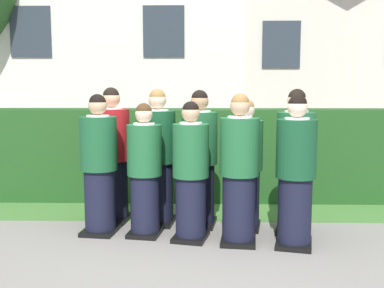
# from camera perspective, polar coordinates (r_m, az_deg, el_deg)

# --- Properties ---
(ground_plane) EXTENTS (60.00, 60.00, 0.00)m
(ground_plane) POSITION_cam_1_polar(r_m,az_deg,el_deg) (5.33, -0.07, -11.60)
(ground_plane) COLOR gray
(student_front_row_0) EXTENTS (0.43, 0.51, 1.63)m
(student_front_row_0) POSITION_cam_1_polar(r_m,az_deg,el_deg) (5.46, -11.46, -2.90)
(student_front_row_0) COLOR black
(student_front_row_0) RESTS_ON ground
(student_front_row_1) EXTENTS (0.42, 0.49, 1.53)m
(student_front_row_1) POSITION_cam_1_polar(r_m,az_deg,el_deg) (5.31, -5.91, -3.61)
(student_front_row_1) COLOR black
(student_front_row_1) RESTS_ON ground
(student_front_row_2) EXTENTS (0.45, 0.51, 1.56)m
(student_front_row_2) POSITION_cam_1_polar(r_m,az_deg,el_deg) (5.12, -0.16, -3.83)
(student_front_row_2) COLOR black
(student_front_row_2) RESTS_ON ground
(student_front_row_3) EXTENTS (0.43, 0.51, 1.64)m
(student_front_row_3) POSITION_cam_1_polar(r_m,az_deg,el_deg) (5.03, 5.89, -3.57)
(student_front_row_3) COLOR black
(student_front_row_3) RESTS_ON ground
(student_front_row_4) EXTENTS (0.47, 0.56, 1.63)m
(student_front_row_4) POSITION_cam_1_polar(r_m,az_deg,el_deg) (5.02, 12.75, -3.78)
(student_front_row_4) COLOR black
(student_front_row_4) RESTS_ON ground
(student_in_red_blazer) EXTENTS (0.46, 0.56, 1.71)m
(student_in_red_blazer) POSITION_cam_1_polar(r_m,az_deg,el_deg) (5.91, -9.86, -1.73)
(student_in_red_blazer) COLOR black
(student_in_red_blazer) RESTS_ON ground
(student_rear_row_1) EXTENTS (0.45, 0.55, 1.69)m
(student_rear_row_1) POSITION_cam_1_polar(r_m,az_deg,el_deg) (5.73, -4.25, -2.02)
(student_rear_row_1) COLOR black
(student_rear_row_1) RESTS_ON ground
(student_rear_row_2) EXTENTS (0.45, 0.53, 1.68)m
(student_rear_row_2) POSITION_cam_1_polar(r_m,az_deg,el_deg) (5.64, 0.94, -2.20)
(student_rear_row_2) COLOR black
(student_rear_row_2) RESTS_ON ground
(student_rear_row_3) EXTENTS (0.43, 0.50, 1.57)m
(student_rear_row_3) POSITION_cam_1_polar(r_m,az_deg,el_deg) (5.56, 6.66, -2.93)
(student_rear_row_3) COLOR black
(student_rear_row_3) RESTS_ON ground
(student_rear_row_4) EXTENTS (0.50, 0.57, 1.69)m
(student_rear_row_4) POSITION_cam_1_polar(r_m,az_deg,el_deg) (5.51, 12.69, -2.52)
(student_rear_row_4) COLOR black
(student_rear_row_4) RESTS_ON ground
(hedge) EXTENTS (8.83, 0.70, 1.38)m
(hedge) POSITION_cam_1_polar(r_m,az_deg,el_deg) (7.01, 0.32, -1.28)
(hedge) COLOR #214C1E
(hedge) RESTS_ON ground
(school_building_main) EXTENTS (6.90, 4.08, 6.66)m
(school_building_main) POSITION_cam_1_polar(r_m,az_deg,el_deg) (12.47, -9.69, 14.85)
(school_building_main) COLOR silver
(school_building_main) RESTS_ON ground
(school_building_annex) EXTENTS (6.87, 3.48, 6.32)m
(school_building_annex) POSITION_cam_1_polar(r_m,az_deg,el_deg) (13.28, 16.26, 13.44)
(school_building_annex) COLOR beige
(school_building_annex) RESTS_ON ground
(lawn_strip) EXTENTS (8.83, 0.90, 0.01)m
(lawn_strip) POSITION_cam_1_polar(r_m,az_deg,el_deg) (6.36, 0.18, -8.46)
(lawn_strip) COLOR #477A38
(lawn_strip) RESTS_ON ground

